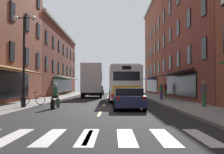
# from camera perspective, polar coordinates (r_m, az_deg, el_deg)

# --- Properties ---
(ground_plane) EXTENTS (34.80, 80.00, 0.10)m
(ground_plane) POSITION_cam_1_polar(r_m,az_deg,el_deg) (18.10, -2.03, -6.66)
(ground_plane) COLOR black
(lane_centre_dashes) EXTENTS (0.14, 73.90, 0.01)m
(lane_centre_dashes) POSITION_cam_1_polar(r_m,az_deg,el_deg) (17.85, -2.06, -6.56)
(lane_centre_dashes) COLOR #DBCC4C
(lane_centre_dashes) RESTS_ON ground
(crosswalk_near) EXTENTS (7.10, 2.80, 0.01)m
(crosswalk_near) POSITION_cam_1_polar(r_m,az_deg,el_deg) (8.19, -4.95, -12.20)
(crosswalk_near) COLOR silver
(crosswalk_near) RESTS_ON ground
(sidewalk_left) EXTENTS (3.00, 80.00, 0.14)m
(sidewalk_left) POSITION_cam_1_polar(r_m,az_deg,el_deg) (19.26, -19.95, -5.91)
(sidewalk_left) COLOR gray
(sidewalk_left) RESTS_ON ground
(sidewalk_right) EXTENTS (3.00, 80.00, 0.14)m
(sidewalk_right) POSITION_cam_1_polar(r_m,az_deg,el_deg) (18.80, 16.35, -6.04)
(sidewalk_right) COLOR gray
(sidewalk_right) RESTS_ON ground
(transit_bus) EXTENTS (2.80, 11.88, 3.23)m
(transit_bus) POSITION_cam_1_polar(r_m,az_deg,el_deg) (27.08, 2.21, -1.36)
(transit_bus) COLOR white
(transit_bus) RESTS_ON ground
(box_truck) EXTENTS (2.71, 7.06, 4.07)m
(box_truck) POSITION_cam_1_polar(r_m,az_deg,el_deg) (34.15, -4.17, -0.85)
(box_truck) COLOR #B21E19
(box_truck) RESTS_ON ground
(sedan_near) EXTENTS (1.97, 4.30, 1.33)m
(sedan_near) POSITION_cam_1_polar(r_m,az_deg,el_deg) (17.30, 3.37, -4.44)
(sedan_near) COLOR navy
(sedan_near) RESTS_ON ground
(sedan_mid) EXTENTS (2.02, 4.34, 1.45)m
(sedan_mid) POSITION_cam_1_polar(r_m,az_deg,el_deg) (43.93, -2.99, -2.78)
(sedan_mid) COLOR #144723
(sedan_mid) RESTS_ON ground
(motorcycle_rider) EXTENTS (0.62, 2.07, 1.66)m
(motorcycle_rider) POSITION_cam_1_polar(r_m,az_deg,el_deg) (18.38, -11.63, -4.18)
(motorcycle_rider) COLOR black
(motorcycle_rider) RESTS_ON ground
(bicycle_near) EXTENTS (1.68, 0.55, 0.91)m
(bicycle_near) POSITION_cam_1_polar(r_m,az_deg,el_deg) (20.14, -16.09, -4.53)
(bicycle_near) COLOR black
(bicycle_near) RESTS_ON sidewalk_left
(pedestrian_near) EXTENTS (0.41, 0.53, 1.70)m
(pedestrian_near) POSITION_cam_1_polar(r_m,az_deg,el_deg) (18.80, 18.47, -3.06)
(pedestrian_near) COLOR #33663F
(pedestrian_near) RESTS_ON sidewalk_right
(pedestrian_mid) EXTENTS (0.36, 0.36, 1.71)m
(pedestrian_mid) POSITION_cam_1_polar(r_m,az_deg,el_deg) (32.70, 11.00, -2.58)
(pedestrian_mid) COLOR #33663F
(pedestrian_mid) RESTS_ON sidewalk_right
(pedestrian_far) EXTENTS (0.36, 0.36, 1.63)m
(pedestrian_far) POSITION_cam_1_polar(r_m,az_deg,el_deg) (27.16, 10.14, -2.86)
(pedestrian_far) COLOR #66387F
(pedestrian_far) RESTS_ON sidewalk_right
(street_lamp_twin) EXTENTS (1.42, 0.32, 5.78)m
(street_lamp_twin) POSITION_cam_1_polar(r_m,az_deg,el_deg) (18.24, -17.77, 4.09)
(street_lamp_twin) COLOR black
(street_lamp_twin) RESTS_ON sidewalk_left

